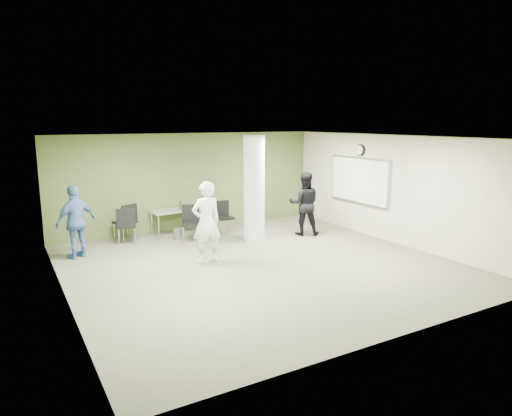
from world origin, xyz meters
TOP-DOWN VIEW (x-y plane):
  - floor at (0.00, 0.00)m, footprint 8.00×8.00m
  - ceiling at (0.00, 0.00)m, footprint 8.00×8.00m
  - wall_back at (0.00, 4.00)m, footprint 8.00×2.80m
  - wall_left at (-4.00, 0.00)m, footprint 0.02×8.00m
  - wall_right_cream at (4.00, 0.00)m, footprint 0.02×8.00m
  - column at (1.00, 2.00)m, footprint 0.56×0.56m
  - whiteboard at (3.92, 1.20)m, footprint 0.05×2.30m
  - wall_clock at (3.92, 1.20)m, footprint 0.06×0.32m
  - folding_table at (-0.58, 3.54)m, footprint 1.52×0.75m
  - wastebasket at (-0.79, 3.03)m, footprint 0.24×0.24m
  - chair_back_left at (-2.12, 3.17)m, footprint 0.59×0.59m
  - chair_back_right at (-2.00, 3.56)m, footprint 0.64×0.64m
  - chair_table_left at (-0.53, 2.72)m, footprint 0.62×0.62m
  - chair_table_right at (0.60, 3.07)m, footprint 0.48×0.48m
  - woman_white at (-0.93, 0.75)m, footprint 0.68×0.45m
  - man_black at (2.47, 1.75)m, footprint 1.08×1.02m
  - man_blue at (-3.40, 2.58)m, footprint 1.08×0.81m

SIDE VIEW (x-z plane):
  - floor at x=0.00m, z-range 0.00..0.00m
  - wastebasket at x=-0.79m, z-range 0.00..0.28m
  - chair_table_right at x=0.60m, z-range 0.08..0.99m
  - chair_table_left at x=-0.53m, z-range 0.08..1.03m
  - chair_back_left at x=-2.12m, z-range 0.08..1.05m
  - chair_back_right at x=-2.00m, z-range 0.09..1.08m
  - folding_table at x=-0.58m, z-range 0.18..1.13m
  - man_blue at x=-3.40m, z-range 0.00..1.71m
  - man_black at x=2.47m, z-range 0.00..1.77m
  - woman_white at x=-0.93m, z-range 0.00..1.85m
  - wall_back at x=0.00m, z-range 1.39..1.41m
  - wall_left at x=-4.00m, z-range 0.00..2.80m
  - wall_right_cream at x=4.00m, z-range 0.00..2.80m
  - column at x=1.00m, z-range 0.00..2.80m
  - whiteboard at x=3.92m, z-range 0.85..2.15m
  - wall_clock at x=3.92m, z-range 2.19..2.51m
  - ceiling at x=0.00m, z-range 2.80..2.80m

